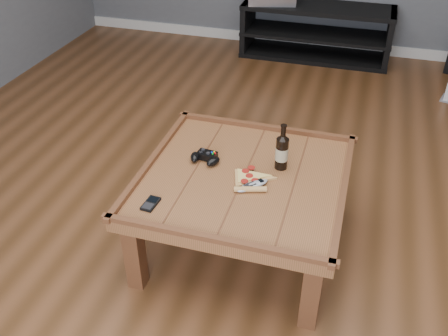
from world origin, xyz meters
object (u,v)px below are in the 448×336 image
(pizza_slice, at_px, (249,179))
(coffee_table, at_px, (243,186))
(media_console, at_px, (316,32))
(smartphone, at_px, (151,204))
(beer_bottle, at_px, (282,151))
(game_controller, at_px, (205,157))
(remote_control, at_px, (252,185))

(pizza_slice, bearing_deg, coffee_table, 124.72)
(media_console, distance_m, smartphone, 3.11)
(beer_bottle, relative_size, pizza_slice, 0.79)
(media_console, bearing_deg, pizza_slice, -89.26)
(game_controller, relative_size, pizza_slice, 0.56)
(coffee_table, bearing_deg, game_controller, 161.72)
(game_controller, relative_size, remote_control, 1.06)
(smartphone, height_order, remote_control, remote_control)
(game_controller, bearing_deg, pizza_slice, -14.39)
(pizza_slice, bearing_deg, media_console, 74.01)
(media_console, distance_m, game_controller, 2.69)
(game_controller, bearing_deg, coffee_table, -11.12)
(game_controller, relative_size, smartphone, 1.62)
(beer_bottle, distance_m, game_controller, 0.40)
(game_controller, bearing_deg, remote_control, -20.79)
(media_console, xyz_separation_m, game_controller, (-0.22, -2.68, 0.23))
(pizza_slice, xyz_separation_m, remote_control, (0.03, -0.05, 0.00))
(game_controller, distance_m, pizza_slice, 0.28)
(coffee_table, relative_size, remote_control, 6.21)
(media_console, xyz_separation_m, remote_control, (0.06, -2.83, 0.22))
(media_console, height_order, remote_control, media_console)
(coffee_table, xyz_separation_m, smartphone, (-0.35, -0.34, 0.07))
(beer_bottle, distance_m, smartphone, 0.70)
(pizza_slice, xyz_separation_m, smartphone, (-0.39, -0.31, -0.00))
(smartphone, bearing_deg, beer_bottle, 46.96)
(game_controller, height_order, remote_control, game_controller)
(coffee_table, distance_m, smartphone, 0.49)
(beer_bottle, height_order, pizza_slice, beer_bottle)
(beer_bottle, height_order, smartphone, beer_bottle)
(beer_bottle, bearing_deg, remote_control, -115.18)
(coffee_table, distance_m, game_controller, 0.25)
(beer_bottle, bearing_deg, media_console, 93.49)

